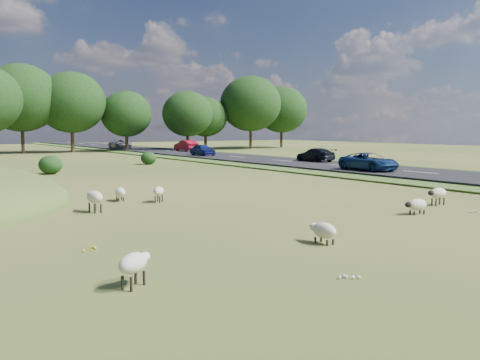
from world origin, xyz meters
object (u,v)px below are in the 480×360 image
object	(u,v)px
car_3	(186,146)
sheep_1	(120,192)
car_4	(315,155)
car_6	(369,162)
car_0	(120,144)
sheep_0	(159,191)
sheep_4	(134,263)
sheep_6	(417,205)
sheep_3	(438,193)
sheep_2	(323,230)
car_1	(202,150)
sheep_5	(94,197)

from	to	relation	value
car_3	sheep_1	bearing A→B (deg)	58.70
car_4	car_6	bearing A→B (deg)	69.72
car_0	car_6	size ratio (longest dim) A/B	1.05
sheep_0	sheep_1	distance (m)	1.93
car_6	sheep_0	bearing A→B (deg)	-164.63
sheep_1	car_3	size ratio (longest dim) A/B	0.26
sheep_4	car_6	distance (m)	30.56
sheep_6	car_0	xyz separation A→B (m)	(12.33, 64.78, 0.55)
sheep_4	sheep_1	bearing A→B (deg)	35.40
sheep_3	sheep_6	distance (m)	3.02
sheep_0	car_3	size ratio (longest dim) A/B	0.22
sheep_0	sheep_2	world-z (taller)	sheep_0
sheep_3	car_4	size ratio (longest dim) A/B	0.25
sheep_2	sheep_3	bearing A→B (deg)	-70.61
sheep_2	car_1	xyz separation A→B (m)	(19.00, 41.14, 0.50)
sheep_4	sheep_5	xyz separation A→B (m)	(2.58, 10.51, 0.09)
sheep_1	car_3	distance (m)	47.15
car_3	car_0	bearing A→B (deg)	-75.16
sheep_3	car_3	world-z (taller)	car_3
sheep_5	car_0	world-z (taller)	car_0
sheep_4	car_0	world-z (taller)	car_0
sheep_5	car_3	xyz separation A→B (m)	(26.57, 42.91, 0.36)
sheep_0	car_4	world-z (taller)	car_4
car_0	sheep_4	bearing A→B (deg)	-110.51
sheep_0	car_0	distance (m)	59.27
sheep_4	sheep_2	bearing A→B (deg)	-25.96
sheep_4	car_6	bearing A→B (deg)	-1.16
sheep_0	sheep_4	world-z (taller)	sheep_4
sheep_1	sheep_5	xyz separation A→B (m)	(-2.07, -2.63, 0.22)
sheep_6	sheep_1	bearing A→B (deg)	-43.68
car_3	car_6	xyz separation A→B (m)	(-3.80, -36.35, -0.08)
sheep_6	car_3	bearing A→B (deg)	-100.91
sheep_4	sheep_5	size ratio (longest dim) A/B	0.85
car_0	car_6	bearing A→B (deg)	-90.00
sheep_0	sheep_5	distance (m)	3.62
sheep_0	car_0	xyz separation A→B (m)	(19.37, 56.02, 0.43)
sheep_1	car_4	distance (m)	28.33
sheep_6	car_1	size ratio (longest dim) A/B	0.29
car_1	sheep_3	bearing A→B (deg)	-104.04
sheep_1	car_4	world-z (taller)	car_4
sheep_5	sheep_3	bearing A→B (deg)	-119.07
sheep_3	car_4	world-z (taller)	car_4
sheep_3	sheep_4	size ratio (longest dim) A/B	1.04
car_0	car_6	distance (m)	50.69
sheep_0	car_6	bearing A→B (deg)	-35.77
sheep_4	car_4	bearing A→B (deg)	8.07
car_0	car_1	world-z (taller)	car_0
car_1	sheep_1	bearing A→B (deg)	-125.49
sheep_6	sheep_4	bearing A→B (deg)	19.70
sheep_4	sheep_5	distance (m)	10.82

